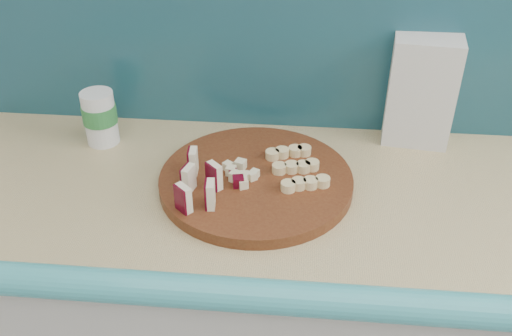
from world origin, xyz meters
The scene contains 7 objects.
backsplash centered at (0.10, 1.79, 1.16)m, with size 2.20×0.02×0.50m, color teal.
cutting_board centered at (-0.29, 1.51, 0.92)m, with size 0.41×0.41×0.03m, color #4A1F10.
apple_wedges centered at (-0.40, 1.44, 0.96)m, with size 0.08×0.17×0.06m.
apple_chunks centered at (-0.31, 1.50, 0.95)m, with size 0.07×0.07×0.02m.
banana_slices centered at (-0.20, 1.54, 0.94)m, with size 0.14×0.17×0.02m.
flour_bag centered at (0.07, 1.75, 1.04)m, with size 0.15×0.11×0.26m, color silver.
canister centered at (-0.67, 1.66, 0.98)m, with size 0.08×0.08×0.13m.
Camera 1 is at (-0.19, 0.53, 1.62)m, focal length 40.00 mm.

